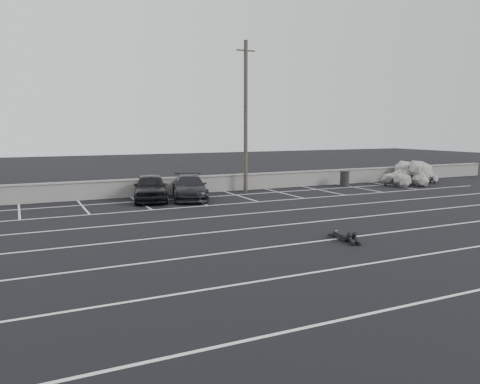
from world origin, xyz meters
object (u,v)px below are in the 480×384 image
utility_pole (246,116)px  riprap_pile (412,176)px  person (342,233)px  trash_bin (345,178)px  car_right (190,187)px  car_left (151,187)px

utility_pole → riprap_pile: size_ratio=1.77×
utility_pole → person: (-2.58, -13.24, -4.57)m
utility_pole → trash_bin: 8.66m
trash_bin → riprap_pile: size_ratio=0.20×
car_right → utility_pole: size_ratio=0.49×
car_right → riprap_pile: size_ratio=0.88×
car_right → person: 11.84m
riprap_pile → person: 19.48m
utility_pole → riprap_pile: bearing=-6.5°
car_left → person: 12.68m
utility_pole → riprap_pile: utility_pole is taller
car_left → car_right: bearing=5.7°
car_left → utility_pole: bearing=24.9°
car_left → riprap_pile: car_left is taller
person → car_right: bearing=109.9°
car_right → riprap_pile: riprap_pile is taller
car_left → riprap_pile: 19.48m
car_left → car_right: (2.18, -0.34, -0.08)m
utility_pole → trash_bin: size_ratio=8.86×
car_right → utility_pole: bearing=35.6°
car_right → riprap_pile: 17.29m
utility_pole → trash_bin: utility_pole is taller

